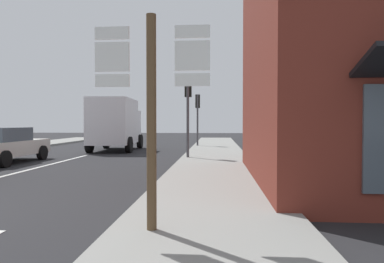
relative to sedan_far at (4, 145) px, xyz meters
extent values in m
plane|color=#232326|center=(2.09, 1.50, -0.76)|extent=(80.00, 80.00, 0.00)
cube|color=gray|center=(8.63, -0.50, -0.69)|extent=(3.01, 44.00, 0.14)
cube|color=silver|center=(2.09, -2.50, -0.75)|extent=(0.16, 12.00, 0.01)
cube|color=beige|center=(0.00, 0.07, -0.14)|extent=(1.79, 4.22, 0.60)
cube|color=#47515B|center=(0.00, -0.18, 0.43)|extent=(1.57, 2.11, 0.55)
cylinder|color=black|center=(-0.86, 1.43, -0.44)|extent=(0.23, 0.64, 0.64)
cylinder|color=black|center=(0.89, 1.41, -0.44)|extent=(0.23, 0.64, 0.64)
cylinder|color=black|center=(0.86, -1.29, -0.44)|extent=(0.23, 0.64, 0.64)
cube|color=silver|center=(2.74, 6.04, 0.99)|extent=(2.37, 3.80, 2.60)
cube|color=silver|center=(2.63, 8.54, 0.69)|extent=(2.15, 1.40, 2.00)
cube|color=#47515B|center=(2.62, 8.59, 1.49)|extent=(1.76, 0.18, 0.70)
cylinder|color=black|center=(1.53, 8.44, -0.31)|extent=(0.32, 0.91, 0.90)
cylinder|color=black|center=(3.73, 8.54, -0.31)|extent=(0.32, 0.91, 0.90)
cylinder|color=black|center=(1.69, 5.04, -0.31)|extent=(0.32, 0.91, 0.90)
cylinder|color=black|center=(3.88, 5.14, -0.31)|extent=(0.32, 0.91, 0.90)
cylinder|color=brown|center=(7.77, -8.60, 0.84)|extent=(0.14, 0.14, 3.20)
cube|color=white|center=(7.19, -8.55, 2.20)|extent=(0.50, 0.03, 0.18)
cube|color=black|center=(7.19, -8.54, 2.20)|extent=(0.43, 0.01, 0.13)
cube|color=white|center=(7.19, -8.55, 1.86)|extent=(0.50, 0.03, 0.42)
cube|color=black|center=(7.19, -8.54, 1.86)|extent=(0.43, 0.01, 0.32)
cube|color=white|center=(7.19, -8.55, 1.52)|extent=(0.50, 0.03, 0.18)
cube|color=black|center=(7.19, -8.54, 1.52)|extent=(0.43, 0.01, 0.13)
cube|color=white|center=(8.35, -8.55, 2.20)|extent=(0.50, 0.03, 0.18)
cube|color=black|center=(8.35, -8.54, 2.20)|extent=(0.43, 0.01, 0.13)
cube|color=white|center=(8.35, -8.55, 1.86)|extent=(0.50, 0.03, 0.42)
cube|color=black|center=(8.35, -8.54, 1.86)|extent=(0.43, 0.01, 0.32)
cube|color=white|center=(8.35, -8.55, 1.52)|extent=(0.50, 0.03, 0.18)
cube|color=black|center=(8.35, -8.54, 1.52)|extent=(0.43, 0.01, 0.13)
cylinder|color=#47474C|center=(7.43, 1.66, 1.10)|extent=(0.12, 0.12, 3.71)
cube|color=black|center=(7.43, 1.86, 2.50)|extent=(0.30, 0.28, 0.90)
sphere|color=red|center=(7.43, 2.00, 2.77)|extent=(0.18, 0.18, 0.18)
sphere|color=#3C2303|center=(7.43, 2.00, 2.49)|extent=(0.18, 0.18, 0.18)
sphere|color=black|center=(7.43, 2.00, 2.21)|extent=(0.18, 0.18, 0.18)
cylinder|color=#47474C|center=(7.43, 9.44, 1.02)|extent=(0.12, 0.12, 3.55)
cube|color=black|center=(7.43, 9.64, 2.34)|extent=(0.30, 0.28, 0.90)
sphere|color=red|center=(7.43, 9.78, 2.61)|extent=(0.18, 0.18, 0.18)
sphere|color=#3C2303|center=(7.43, 9.78, 2.33)|extent=(0.18, 0.18, 0.18)
sphere|color=black|center=(7.43, 9.78, 2.05)|extent=(0.18, 0.18, 0.18)
camera|label=1|loc=(8.70, -13.42, 0.91)|focal=32.08mm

